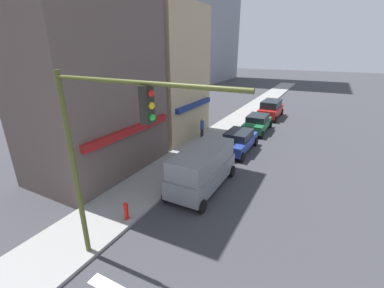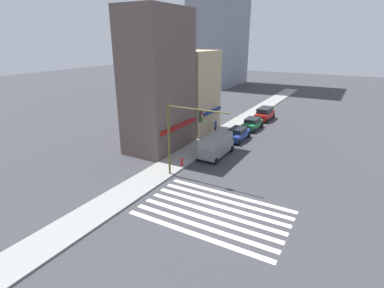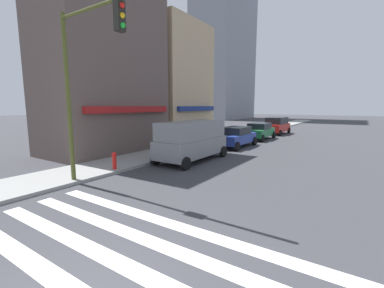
{
  "view_description": "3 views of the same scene",
  "coord_description": "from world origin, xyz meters",
  "px_view_note": "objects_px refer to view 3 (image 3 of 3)",
  "views": [
    {
      "loc": [
        -1.27,
        -0.73,
        7.38
      ],
      "look_at": [
        11.44,
        6.0,
        2.0
      ],
      "focal_mm": 24.0,
      "sensor_mm": 36.0,
      "label": 1
    },
    {
      "loc": [
        -17.38,
        -8.08,
        12.12
      ],
      "look_at": [
        3.74,
        4.0,
        3.5
      ],
      "focal_mm": 28.0,
      "sensor_mm": 36.0,
      "label": 2
    },
    {
      "loc": [
        -2.23,
        -3.59,
        3.21
      ],
      "look_at": [
        10.21,
        4.7,
        1.0
      ],
      "focal_mm": 24.0,
      "sensor_mm": 36.0,
      "label": 3
    }
  ],
  "objects_px": {
    "sedan_blue": "(236,136)",
    "fire_hydrant": "(114,160)",
    "traffic_signal": "(87,65)",
    "pedestrian_blue_shirt": "(204,130)",
    "sedan_green": "(259,131)",
    "suv_red": "(277,125)",
    "van_grey": "(192,139)"
  },
  "relations": [
    {
      "from": "pedestrian_blue_shirt",
      "to": "fire_hydrant",
      "type": "bearing_deg",
      "value": 4.9
    },
    {
      "from": "van_grey",
      "to": "fire_hydrant",
      "type": "distance_m",
      "value": 4.69
    },
    {
      "from": "suv_red",
      "to": "sedan_green",
      "type": "bearing_deg",
      "value": -179.33
    },
    {
      "from": "suv_red",
      "to": "pedestrian_blue_shirt",
      "type": "xyz_separation_m",
      "value": [
        -10.47,
        3.51,
        0.04
      ]
    },
    {
      "from": "suv_red",
      "to": "fire_hydrant",
      "type": "relative_size",
      "value": 5.61
    },
    {
      "from": "fire_hydrant",
      "to": "sedan_green",
      "type": "bearing_deg",
      "value": -6.02
    },
    {
      "from": "suv_red",
      "to": "pedestrian_blue_shirt",
      "type": "height_order",
      "value": "suv_red"
    },
    {
      "from": "sedan_green",
      "to": "traffic_signal",
      "type": "bearing_deg",
      "value": 177.98
    },
    {
      "from": "sedan_blue",
      "to": "suv_red",
      "type": "relative_size",
      "value": 0.93
    },
    {
      "from": "sedan_blue",
      "to": "van_grey",
      "type": "bearing_deg",
      "value": 179.75
    },
    {
      "from": "traffic_signal",
      "to": "sedan_green",
      "type": "distance_m",
      "value": 18.66
    },
    {
      "from": "sedan_blue",
      "to": "fire_hydrant",
      "type": "height_order",
      "value": "sedan_blue"
    },
    {
      "from": "van_grey",
      "to": "pedestrian_blue_shirt",
      "type": "xyz_separation_m",
      "value": [
        7.21,
        3.51,
        -0.21
      ]
    },
    {
      "from": "traffic_signal",
      "to": "pedestrian_blue_shirt",
      "type": "height_order",
      "value": "traffic_signal"
    },
    {
      "from": "sedan_blue",
      "to": "suv_red",
      "type": "height_order",
      "value": "suv_red"
    },
    {
      "from": "traffic_signal",
      "to": "fire_hydrant",
      "type": "height_order",
      "value": "traffic_signal"
    },
    {
      "from": "sedan_green",
      "to": "fire_hydrant",
      "type": "relative_size",
      "value": 5.26
    },
    {
      "from": "sedan_green",
      "to": "pedestrian_blue_shirt",
      "type": "relative_size",
      "value": 2.5
    },
    {
      "from": "fire_hydrant",
      "to": "traffic_signal",
      "type": "bearing_deg",
      "value": -147.61
    },
    {
      "from": "sedan_blue",
      "to": "sedan_green",
      "type": "bearing_deg",
      "value": -0.25
    },
    {
      "from": "van_grey",
      "to": "pedestrian_blue_shirt",
      "type": "bearing_deg",
      "value": 26.21
    },
    {
      "from": "van_grey",
      "to": "pedestrian_blue_shirt",
      "type": "relative_size",
      "value": 2.83
    },
    {
      "from": "van_grey",
      "to": "fire_hydrant",
      "type": "bearing_deg",
      "value": 158.76
    },
    {
      "from": "pedestrian_blue_shirt",
      "to": "sedan_blue",
      "type": "bearing_deg",
      "value": 70.69
    },
    {
      "from": "traffic_signal",
      "to": "fire_hydrant",
      "type": "relative_size",
      "value": 8.07
    },
    {
      "from": "van_grey",
      "to": "sedan_blue",
      "type": "distance_m",
      "value": 6.27
    },
    {
      "from": "sedan_blue",
      "to": "fire_hydrant",
      "type": "relative_size",
      "value": 5.24
    },
    {
      "from": "suv_red",
      "to": "fire_hydrant",
      "type": "xyz_separation_m",
      "value": [
        -22.0,
        1.7,
        -0.42
      ]
    },
    {
      "from": "van_grey",
      "to": "pedestrian_blue_shirt",
      "type": "distance_m",
      "value": 8.02
    },
    {
      "from": "pedestrian_blue_shirt",
      "to": "van_grey",
      "type": "bearing_deg",
      "value": 21.92
    },
    {
      "from": "sedan_blue",
      "to": "pedestrian_blue_shirt",
      "type": "height_order",
      "value": "pedestrian_blue_shirt"
    },
    {
      "from": "traffic_signal",
      "to": "pedestrian_blue_shirt",
      "type": "relative_size",
      "value": 3.84
    }
  ]
}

